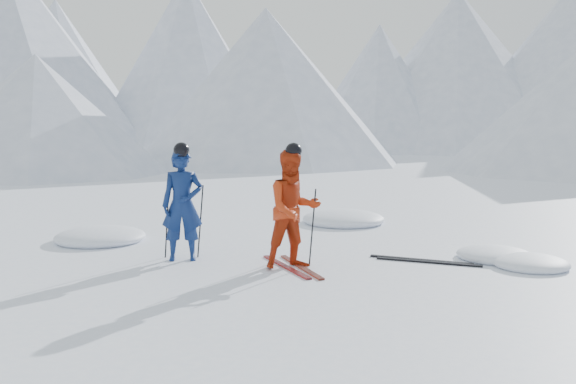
{
  "coord_description": "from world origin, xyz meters",
  "views": [
    {
      "loc": [
        -1.44,
        -9.88,
        2.23
      ],
      "look_at": [
        -1.81,
        0.5,
        1.1
      ],
      "focal_mm": 38.0,
      "sensor_mm": 36.0,
      "label": 1
    }
  ],
  "objects": [
    {
      "name": "pole_red_right",
      "position": [
        -1.39,
        -0.3,
        0.62
      ],
      "size": [
        0.12,
        0.09,
        1.24
      ],
      "primitive_type": "cylinder",
      "rotation": [
        -0.05,
        0.08,
        0.0
      ],
      "color": "black",
      "rests_on": "ground"
    },
    {
      "name": "ski_worn_right",
      "position": [
        -1.57,
        -0.45,
        0.01
      ],
      "size": [
        0.72,
        1.61,
        0.03
      ],
      "primitive_type": "cube",
      "rotation": [
        0.0,
        0.0,
        0.38
      ],
      "color": "black",
      "rests_on": "ground"
    },
    {
      "name": "skier_red",
      "position": [
        -1.69,
        -0.45,
        0.93
      ],
      "size": [
        1.11,
        1.01,
        1.86
      ],
      "primitive_type": "imported",
      "rotation": [
        0.0,
        0.0,
        0.42
      ],
      "color": "#B42E0E",
      "rests_on": "ground"
    },
    {
      "name": "pole_blue_left",
      "position": [
        -3.85,
        0.19,
        0.62
      ],
      "size": [
        0.12,
        0.09,
        1.23
      ],
      "primitive_type": "cylinder",
      "rotation": [
        0.05,
        0.08,
        0.0
      ],
      "color": "black",
      "rests_on": "ground"
    },
    {
      "name": "skier_blue",
      "position": [
        -3.55,
        0.04,
        0.93
      ],
      "size": [
        0.74,
        0.55,
        1.85
      ],
      "primitive_type": "imported",
      "rotation": [
        0.0,
        0.0,
        0.16
      ],
      "color": "navy",
      "rests_on": "ground"
    },
    {
      "name": "ski_worn_left",
      "position": [
        -1.81,
        -0.45,
        0.01
      ],
      "size": [
        0.82,
        1.57,
        0.03
      ],
      "primitive_type": "cube",
      "rotation": [
        0.0,
        0.0,
        0.45
      ],
      "color": "black",
      "rests_on": "ground"
    },
    {
      "name": "ground",
      "position": [
        0.0,
        0.0,
        0.0
      ],
      "size": [
        160.0,
        160.0,
        0.0
      ],
      "primitive_type": "plane",
      "color": "white",
      "rests_on": "ground"
    },
    {
      "name": "mountain_range",
      "position": [
        5.71,
        35.31,
        6.72
      ],
      "size": [
        106.15,
        62.94,
        15.53
      ],
      "color": "#B2BCD1",
      "rests_on": "ground"
    },
    {
      "name": "pole_red_left",
      "position": [
        -1.99,
        -0.2,
        0.62
      ],
      "size": [
        0.12,
        0.1,
        1.24
      ],
      "primitive_type": "cylinder",
      "rotation": [
        0.06,
        0.08,
        0.0
      ],
      "color": "black",
      "rests_on": "ground"
    },
    {
      "name": "ski_loose_b",
      "position": [
        0.51,
        -0.03,
        0.01
      ],
      "size": [
        1.64,
        0.64,
        0.03
      ],
      "primitive_type": "cube",
      "rotation": [
        0.0,
        0.0,
        1.24
      ],
      "color": "black",
      "rests_on": "ground"
    },
    {
      "name": "snow_lumps",
      "position": [
        -1.66,
        2.28,
        0.0
      ],
      "size": [
        9.03,
        5.8,
        0.41
      ],
      "color": "white",
      "rests_on": "ground"
    },
    {
      "name": "pole_blue_right",
      "position": [
        -3.3,
        0.29,
        0.62
      ],
      "size": [
        0.12,
        0.07,
        1.23
      ],
      "primitive_type": "cylinder",
      "rotation": [
        -0.04,
        0.08,
        0.0
      ],
      "color": "black",
      "rests_on": "ground"
    },
    {
      "name": "ski_loose_a",
      "position": [
        0.41,
        0.12,
        0.01
      ],
      "size": [
        1.62,
        0.7,
        0.03
      ],
      "primitive_type": "cube",
      "rotation": [
        0.0,
        0.0,
        1.2
      ],
      "color": "black",
      "rests_on": "ground"
    }
  ]
}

